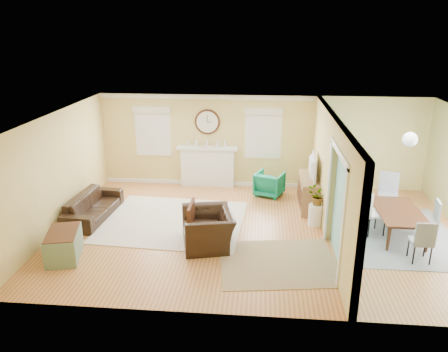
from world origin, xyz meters
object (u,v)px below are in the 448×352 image
Objects in this scene: dining_table at (399,223)px; sofa at (93,206)px; green_chair at (269,184)px; eames_chair at (208,229)px; credenza at (309,193)px.

sofa is at bearing 87.20° from dining_table.
green_chair reaches higher than sofa.
sofa is 3.15m from eames_chair.
green_chair is 3.54m from dining_table.
credenza is 2.30m from dining_table.
sofa is 5.31m from credenza.
green_chair is at bearing 143.24° from eames_chair.
eames_chair is 0.85× the size of credenza.
eames_chair is at bearing -108.16° from sofa.
sofa is 4.60m from green_chair.
eames_chair is 4.18m from dining_table.
green_chair is (4.22, 1.82, 0.04)m from sofa.
dining_table is (2.80, -2.16, -0.03)m from green_chair.
dining_table reaches higher than sofa.
credenza is (2.27, 2.23, 0.02)m from eames_chair.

